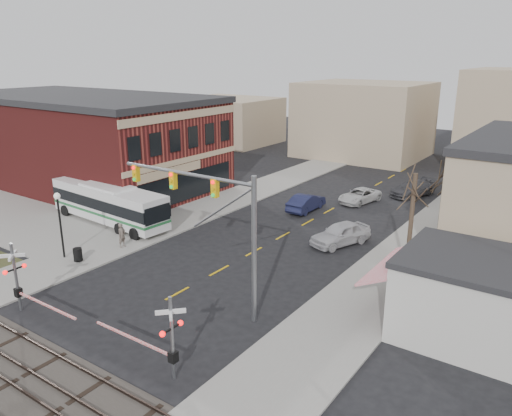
{
  "coord_description": "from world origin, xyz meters",
  "views": [
    {
      "loc": [
        19.26,
        -17.47,
        13.77
      ],
      "look_at": [
        0.45,
        9.63,
        3.5
      ],
      "focal_mm": 35.0,
      "sensor_mm": 36.0,
      "label": 1
    }
  ],
  "objects": [
    {
      "name": "rr_crossing_east",
      "position": [
        5.12,
        -4.06,
        1.97
      ],
      "size": [
        5.6,
        1.36,
        4.0
      ],
      "color": "gray",
      "rests_on": "ground"
    },
    {
      "name": "car_d",
      "position": [
        4.62,
        31.25,
        0.76
      ],
      "size": [
        3.93,
        5.66,
        1.52
      ],
      "primitive_type": "imported",
      "rotation": [
        0.0,
        0.0,
        -0.38
      ],
      "color": "#38383D",
      "rests_on": "ground"
    },
    {
      "name": "car_c",
      "position": [
        1.18,
        26.05,
        0.67
      ],
      "size": [
        3.19,
        5.16,
        1.33
      ],
      "primitive_type": "imported",
      "rotation": [
        0.0,
        0.0,
        -0.22
      ],
      "color": "#BDBDBD",
      "rests_on": "ground"
    },
    {
      "name": "pedestrian_near",
      "position": [
        -8.33,
        5.03,
        1.03
      ],
      "size": [
        0.48,
        0.69,
        1.81
      ],
      "primitive_type": "imported",
      "rotation": [
        0.0,
        0.0,
        1.64
      ],
      "color": "#665A51",
      "rests_on": "sidewalk_west"
    },
    {
      "name": "trash_bin",
      "position": [
        -8.81,
        1.55,
        0.58
      ],
      "size": [
        0.6,
        0.6,
        0.91
      ],
      "primitive_type": "cylinder",
      "color": "black",
      "rests_on": "sidewalk_west"
    },
    {
      "name": "car_b",
      "position": [
        -1.78,
        20.85,
        0.78
      ],
      "size": [
        1.67,
        4.73,
        1.56
      ],
      "primitive_type": "imported",
      "rotation": [
        0.0,
        0.0,
        3.15
      ],
      "color": "#161937",
      "rests_on": "ground"
    },
    {
      "name": "plaza_west",
      "position": [
        -22.0,
        5.0,
        0.06
      ],
      "size": [
        20.0,
        10.0,
        0.11
      ],
      "primitive_type": "cube",
      "color": "gray",
      "rests_on": "ground"
    },
    {
      "name": "sidewalk_west",
      "position": [
        -9.5,
        20.0,
        0.06
      ],
      "size": [
        5.0,
        60.0,
        0.12
      ],
      "primitive_type": "cube",
      "color": "gray",
      "rests_on": "ground"
    },
    {
      "name": "transit_bus",
      "position": [
        -13.62,
        8.27,
        1.8
      ],
      "size": [
        12.5,
        3.5,
        3.18
      ],
      "color": "silver",
      "rests_on": "ground"
    },
    {
      "name": "tree_east_b",
      "position": [
        10.8,
        18.0,
        3.27
      ],
      "size": [
        0.28,
        0.28,
        6.3
      ],
      "color": "#382B21",
      "rests_on": "sidewalk_east"
    },
    {
      "name": "brick_building",
      "position": [
        -26.98,
        16.0,
        4.81
      ],
      "size": [
        30.4,
        15.4,
        9.6
      ],
      "color": "maroon",
      "rests_on": "ground"
    },
    {
      "name": "awning_shop",
      "position": [
        15.97,
        7.0,
        2.16
      ],
      "size": [
        9.74,
        6.2,
        4.3
      ],
      "color": "beige",
      "rests_on": "ground"
    },
    {
      "name": "tree_east_c",
      "position": [
        11.0,
        26.0,
        3.72
      ],
      "size": [
        0.28,
        0.28,
        7.2
      ],
      "color": "#382B21",
      "rests_on": "sidewalk_east"
    },
    {
      "name": "ballast_strip",
      "position": [
        0.0,
        -8.0,
        0.03
      ],
      "size": [
        160.0,
        5.0,
        0.06
      ],
      "primitive_type": "cube",
      "color": "#332D28",
      "rests_on": "ground"
    },
    {
      "name": "rr_crossing_west",
      "position": [
        -5.38,
        -4.47,
        1.97
      ],
      "size": [
        5.6,
        1.36,
        4.0
      ],
      "color": "gray",
      "rests_on": "ground"
    },
    {
      "name": "ground",
      "position": [
        0.0,
        0.0,
        0.0
      ],
      "size": [
        160.0,
        160.0,
        0.0
      ],
      "primitive_type": "plane",
      "color": "black",
      "rests_on": "ground"
    },
    {
      "name": "street_lamp",
      "position": [
        -10.16,
        1.39,
        3.43
      ],
      "size": [
        0.44,
        0.44,
        4.67
      ],
      "color": "black",
      "rests_on": "sidewalk_west"
    },
    {
      "name": "pedestrian_far",
      "position": [
        -11.5,
        8.61,
        0.99
      ],
      "size": [
        1.07,
        1.02,
        1.73
      ],
      "primitive_type": "imported",
      "rotation": [
        0.0,
        0.0,
        0.63
      ],
      "color": "#323F59",
      "rests_on": "sidewalk_west"
    },
    {
      "name": "car_a",
      "position": [
        4.48,
        14.94,
        0.84
      ],
      "size": [
        3.64,
        5.33,
        1.69
      ],
      "primitive_type": "imported",
      "rotation": [
        0.0,
        0.0,
        -0.37
      ],
      "color": "#B3B2B7",
      "rests_on": "ground"
    },
    {
      "name": "sidewalk_east",
      "position": [
        9.5,
        20.0,
        0.06
      ],
      "size": [
        5.0,
        60.0,
        0.12
      ],
      "primitive_type": "cube",
      "color": "gray",
      "rests_on": "ground"
    },
    {
      "name": "rail_tracks",
      "position": [
        0.0,
        -8.0,
        0.12
      ],
      "size": [
        160.0,
        3.91,
        0.14
      ],
      "color": "#2D231E",
      "rests_on": "ground"
    },
    {
      "name": "traffic_signal_mast",
      "position": [
        2.97,
        2.07,
        5.7
      ],
      "size": [
        9.29,
        0.3,
        8.0
      ],
      "color": "gray",
      "rests_on": "ground"
    },
    {
      "name": "tree_east_a",
      "position": [
        10.5,
        12.0,
        3.5
      ],
      "size": [
        0.28,
        0.28,
        6.75
      ],
      "color": "#382B21",
      "rests_on": "sidewalk_east"
    }
  ]
}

